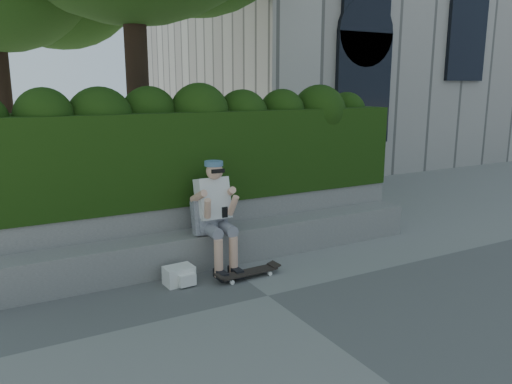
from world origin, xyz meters
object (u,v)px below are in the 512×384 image
backpack_ground (179,275)px  skateboard (248,273)px  backpack_plaid (204,217)px  person (215,211)px

backpack_ground → skateboard: bearing=-19.1°
backpack_ground → backpack_plaid: bearing=32.5°
backpack_plaid → backpack_ground: size_ratio=1.29×
skateboard → backpack_ground: bearing=161.8°
backpack_plaid → backpack_ground: backpack_plaid is taller
person → backpack_plaid: 0.16m
person → skateboard: 0.87m
skateboard → backpack_plaid: backpack_plaid is taller
person → backpack_ground: person is taller
person → skateboard: size_ratio=1.80×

